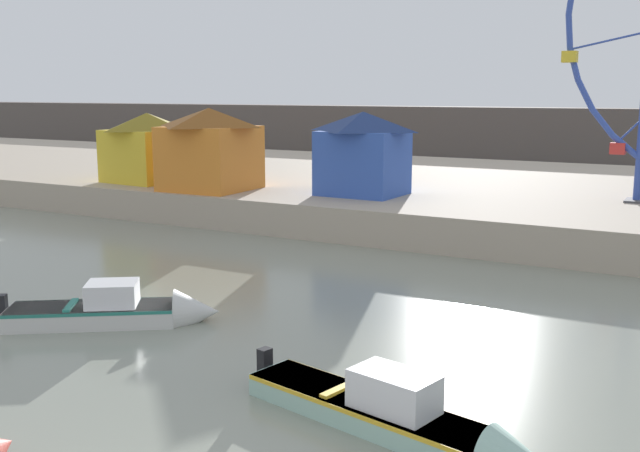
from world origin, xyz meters
The scene contains 7 objects.
quay_promenade centered at (0.00, 29.35, 0.66)m, with size 110.00×22.20×1.32m, color tan.
distant_town_skyline centered at (0.00, 48.55, 2.20)m, with size 140.00×3.00×4.40m, color #564C47.
motorboat_seafoam centered at (1.64, 5.16, 0.31)m, with size 6.09×2.25×1.32m.
motorboat_pale_grey centered at (-6.63, 7.47, 0.32)m, with size 4.76×3.82×1.37m.
carnival_booth_blue_tent centered at (-7.38, 22.03, 3.09)m, with size 3.60×3.13×3.39m.
carnival_booth_yellow_awning centered at (-18.22, 21.26, 3.00)m, with size 3.92×3.96×3.21m.
carnival_booth_orange_canopy centered at (-13.84, 20.30, 3.14)m, with size 3.87×3.90×3.51m.
Camera 1 is at (5.72, -5.21, 5.51)m, focal length 41.39 mm.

